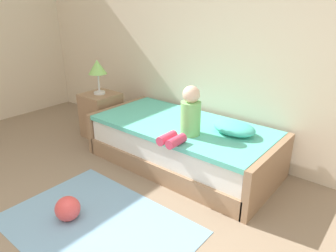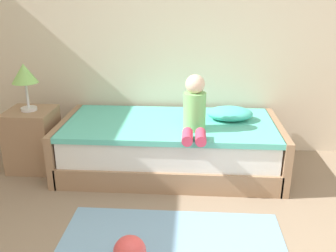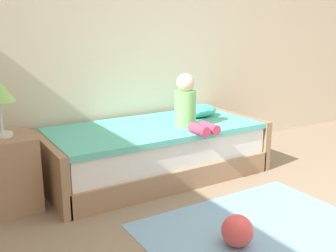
{
  "view_description": "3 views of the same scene",
  "coord_description": "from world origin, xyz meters",
  "px_view_note": "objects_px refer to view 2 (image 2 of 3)",
  "views": [
    {
      "loc": [
        1.37,
        -0.52,
        1.75
      ],
      "look_at": [
        -0.48,
        1.75,
        0.55
      ],
      "focal_mm": 32.75,
      "sensor_mm": 36.0,
      "label": 1
    },
    {
      "loc": [
        -0.27,
        -1.3,
        1.68
      ],
      "look_at": [
        -0.48,
        1.75,
        0.55
      ],
      "focal_mm": 39.36,
      "sensor_mm": 36.0,
      "label": 2
    },
    {
      "loc": [
        -2.24,
        -1.12,
        1.4
      ],
      "look_at": [
        -0.48,
        1.75,
        0.55
      ],
      "focal_mm": 41.42,
      "sensor_mm": 36.0,
      "label": 3
    }
  ],
  "objects_px": {
    "bed": "(170,146)",
    "nightstand": "(33,139)",
    "table_lamp": "(24,76)",
    "pillow": "(230,113)",
    "toy_ball": "(130,252)",
    "child_figure": "(195,109)"
  },
  "relations": [
    {
      "from": "bed",
      "to": "nightstand",
      "type": "xyz_separation_m",
      "value": [
        -1.35,
        -0.04,
        0.05
      ]
    },
    {
      "from": "table_lamp",
      "to": "pillow",
      "type": "height_order",
      "value": "table_lamp"
    },
    {
      "from": "pillow",
      "to": "toy_ball",
      "type": "height_order",
      "value": "pillow"
    },
    {
      "from": "bed",
      "to": "toy_ball",
      "type": "bearing_deg",
      "value": -96.83
    },
    {
      "from": "nightstand",
      "to": "child_figure",
      "type": "xyz_separation_m",
      "value": [
        1.58,
        -0.19,
        0.4
      ]
    },
    {
      "from": "bed",
      "to": "pillow",
      "type": "height_order",
      "value": "pillow"
    },
    {
      "from": "bed",
      "to": "toy_ball",
      "type": "height_order",
      "value": "bed"
    },
    {
      "from": "table_lamp",
      "to": "nightstand",
      "type": "bearing_deg",
      "value": 90.0
    },
    {
      "from": "bed",
      "to": "table_lamp",
      "type": "xyz_separation_m",
      "value": [
        -1.35,
        -0.04,
        0.69
      ]
    },
    {
      "from": "table_lamp",
      "to": "toy_ball",
      "type": "xyz_separation_m",
      "value": [
        1.18,
        -1.35,
        -0.83
      ]
    },
    {
      "from": "bed",
      "to": "child_figure",
      "type": "bearing_deg",
      "value": -44.64
    },
    {
      "from": "table_lamp",
      "to": "toy_ball",
      "type": "distance_m",
      "value": 1.98
    },
    {
      "from": "pillow",
      "to": "nightstand",
      "type": "bearing_deg",
      "value": -175.75
    },
    {
      "from": "nightstand",
      "to": "toy_ball",
      "type": "xyz_separation_m",
      "value": [
        1.18,
        -1.35,
        -0.19
      ]
    },
    {
      "from": "nightstand",
      "to": "pillow",
      "type": "distance_m",
      "value": 1.95
    },
    {
      "from": "bed",
      "to": "toy_ball",
      "type": "distance_m",
      "value": 1.41
    },
    {
      "from": "pillow",
      "to": "table_lamp",
      "type": "bearing_deg",
      "value": -175.75
    },
    {
      "from": "nightstand",
      "to": "table_lamp",
      "type": "distance_m",
      "value": 0.64
    },
    {
      "from": "child_figure",
      "to": "pillow",
      "type": "xyz_separation_m",
      "value": [
        0.34,
        0.33,
        -0.14
      ]
    },
    {
      "from": "nightstand",
      "to": "child_figure",
      "type": "relative_size",
      "value": 1.18
    },
    {
      "from": "bed",
      "to": "pillow",
      "type": "relative_size",
      "value": 4.8
    },
    {
      "from": "nightstand",
      "to": "toy_ball",
      "type": "distance_m",
      "value": 1.81
    }
  ]
}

